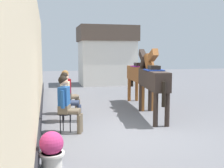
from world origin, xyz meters
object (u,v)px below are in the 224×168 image
object	(u,v)px
saddled_horse_far	(141,74)
seated_visitor_middle	(68,94)
saddled_horse_near	(152,79)
flower_planter_near	(52,149)
seated_visitor_near	(67,101)
seated_visitor_far	(68,89)

from	to	relation	value
saddled_horse_far	seated_visitor_middle	bearing A→B (deg)	-149.00
saddled_horse_near	flower_planter_near	xyz separation A→B (m)	(-3.01, -3.10, -0.82)
seated_visitor_near	saddled_horse_far	distance (m)	3.95
saddled_horse_near	saddled_horse_far	distance (m)	1.69
saddled_horse_near	seated_visitor_middle	bearing A→B (deg)	179.19
seated_visitor_middle	saddled_horse_near	size ratio (longest dim) A/B	0.47
seated_visitor_near	saddled_horse_far	world-z (taller)	saddled_horse_far
saddled_horse_near	saddled_horse_far	size ratio (longest dim) A/B	1.00
saddled_horse_far	seated_visitor_near	bearing A→B (deg)	-136.10
seated_visitor_near	saddled_horse_near	bearing A→B (deg)	22.03
saddled_horse_near	saddled_horse_far	bearing A→B (deg)	82.01
seated_visitor_near	saddled_horse_near	size ratio (longest dim) A/B	0.47
seated_visitor_near	seated_visitor_middle	bearing A→B (deg)	84.58
saddled_horse_near	seated_visitor_far	bearing A→B (deg)	156.08
seated_visitor_middle	seated_visitor_near	bearing A→B (deg)	-95.42
seated_visitor_middle	flower_planter_near	world-z (taller)	seated_visitor_middle
seated_visitor_middle	saddled_horse_far	distance (m)	3.21
flower_planter_near	saddled_horse_far	bearing A→B (deg)	55.83
seated_visitor_far	flower_planter_near	xyz separation A→B (m)	(-0.60, -4.16, -0.44)
seated_visitor_middle	flower_planter_near	size ratio (longest dim) A/B	2.17
seated_visitor_middle	saddled_horse_far	world-z (taller)	saddled_horse_far
seated_visitor_near	seated_visitor_middle	world-z (taller)	same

